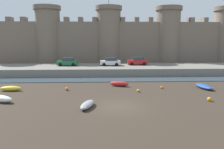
# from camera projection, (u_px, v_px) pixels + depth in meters

# --- Properties ---
(ground_plane) EXTENTS (160.00, 160.00, 0.00)m
(ground_plane) POSITION_uv_depth(u_px,v_px,m) (118.00, 106.00, 22.44)
(ground_plane) COLOR #382D23
(water_channel) EXTENTS (80.00, 4.50, 0.10)m
(water_channel) POSITION_uv_depth(u_px,v_px,m) (112.00, 79.00, 36.94)
(water_channel) COLOR #3D4C56
(water_channel) RESTS_ON ground
(quay_road) EXTENTS (71.44, 10.00, 1.46)m
(quay_road) POSITION_uv_depth(u_px,v_px,m) (110.00, 69.00, 43.98)
(quay_road) COLOR slate
(quay_road) RESTS_ON ground
(castle) EXTENTS (65.99, 6.54, 17.69)m
(castle) POSITION_uv_depth(u_px,v_px,m) (109.00, 39.00, 54.37)
(castle) COLOR #7A6B5B
(castle) RESTS_ON ground
(rowboat_near_channel_left) EXTENTS (3.36, 2.33, 0.76)m
(rowboat_near_channel_left) POSITION_uv_depth(u_px,v_px,m) (1.00, 98.00, 23.92)
(rowboat_near_channel_left) COLOR silver
(rowboat_near_channel_left) RESTS_ON ground
(rowboat_foreground_left) EXTENTS (1.83, 3.59, 0.60)m
(rowboat_foreground_left) POSITION_uv_depth(u_px,v_px,m) (204.00, 86.00, 30.34)
(rowboat_foreground_left) COLOR #234793
(rowboat_foreground_left) RESTS_ON ground
(rowboat_midflat_left) EXTENTS (2.94, 1.79, 0.74)m
(rowboat_midflat_left) POSITION_uv_depth(u_px,v_px,m) (119.00, 84.00, 31.83)
(rowboat_midflat_left) COLOR red
(rowboat_midflat_left) RESTS_ON ground
(rowboat_midflat_right) EXTENTS (2.85, 0.89, 0.66)m
(rowboat_midflat_right) POSITION_uv_depth(u_px,v_px,m) (11.00, 88.00, 28.97)
(rowboat_midflat_right) COLOR yellow
(rowboat_midflat_right) RESTS_ON ground
(rowboat_near_channel_right) EXTENTS (1.76, 3.15, 0.60)m
(rowboat_near_channel_right) POSITION_uv_depth(u_px,v_px,m) (87.00, 105.00, 21.98)
(rowboat_near_channel_right) COLOR gray
(rowboat_near_channel_right) RESTS_ON ground
(mooring_buoy_near_shore) EXTENTS (0.43, 0.43, 0.43)m
(mooring_buoy_near_shore) POSITION_uv_depth(u_px,v_px,m) (67.00, 89.00, 29.24)
(mooring_buoy_near_shore) COLOR orange
(mooring_buoy_near_shore) RESTS_ON ground
(mooring_buoy_mid_mud) EXTENTS (0.38, 0.38, 0.38)m
(mooring_buoy_mid_mud) POSITION_uv_depth(u_px,v_px,m) (162.00, 87.00, 30.33)
(mooring_buoy_mid_mud) COLOR orange
(mooring_buoy_mid_mud) RESTS_ON ground
(mooring_buoy_near_channel) EXTENTS (0.46, 0.46, 0.46)m
(mooring_buoy_near_channel) POSITION_uv_depth(u_px,v_px,m) (209.00, 99.00, 24.23)
(mooring_buoy_near_channel) COLOR orange
(mooring_buoy_near_channel) RESTS_ON ground
(mooring_buoy_off_centre) EXTENTS (0.38, 0.38, 0.38)m
(mooring_buoy_off_centre) POSITION_uv_depth(u_px,v_px,m) (138.00, 91.00, 28.40)
(mooring_buoy_off_centre) COLOR orange
(mooring_buoy_off_centre) RESTS_ON ground
(car_quay_west) EXTENTS (4.10, 1.88, 1.62)m
(car_quay_west) POSITION_uv_depth(u_px,v_px,m) (67.00, 62.00, 44.18)
(car_quay_west) COLOR #1E6638
(car_quay_west) RESTS_ON quay_road
(car_quay_east) EXTENTS (4.10, 1.88, 1.62)m
(car_quay_east) POSITION_uv_depth(u_px,v_px,m) (110.00, 62.00, 44.39)
(car_quay_east) COLOR silver
(car_quay_east) RESTS_ON quay_road
(car_quay_centre_west) EXTENTS (4.10, 1.88, 1.62)m
(car_quay_centre_west) POSITION_uv_depth(u_px,v_px,m) (138.00, 61.00, 45.54)
(car_quay_centre_west) COLOR red
(car_quay_centre_west) RESTS_ON quay_road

